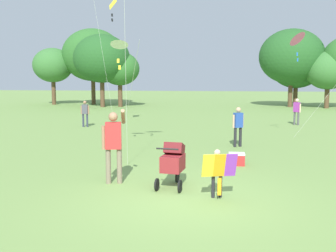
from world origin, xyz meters
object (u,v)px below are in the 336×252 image
object	(u,v)px
cooler_box	(237,159)
stroller	(173,161)
person_kid_running	(238,124)
person_couple_left	(297,109)
kite_green_novelty	(119,46)
person_adult_flyer	(114,141)
child_with_butterfly_kite	(218,169)
person_sitting_far	(85,111)
kite_orange_delta	(298,40)
kite_blue_high	(112,10)

from	to	relation	value
cooler_box	stroller	bearing A→B (deg)	-121.98
person_kid_running	person_couple_left	bearing A→B (deg)	64.45
kite_green_novelty	stroller	bearing A→B (deg)	-62.30
person_adult_flyer	kite_green_novelty	distance (m)	5.02
kite_green_novelty	person_couple_left	world-z (taller)	kite_green_novelty
child_with_butterfly_kite	cooler_box	size ratio (longest dim) A/B	2.25
child_with_butterfly_kite	person_adult_flyer	distance (m)	2.58
stroller	person_sitting_far	world-z (taller)	person_sitting_far
kite_orange_delta	person_kid_running	distance (m)	4.53
child_with_butterfly_kite	kite_green_novelty	size ratio (longest dim) A/B	0.27
person_sitting_far	person_adult_flyer	bearing A→B (deg)	-67.54
kite_green_novelty	person_sitting_far	xyz separation A→B (m)	(-3.25, 5.78, -2.74)
child_with_butterfly_kite	person_kid_running	world-z (taller)	person_kid_running
person_sitting_far	stroller	bearing A→B (deg)	-61.36
kite_blue_high	cooler_box	size ratio (longest dim) A/B	13.62
stroller	kite_orange_delta	bearing A→B (deg)	62.49
person_sitting_far	cooler_box	distance (m)	10.50
cooler_box	kite_orange_delta	bearing A→B (deg)	64.68
person_couple_left	kite_green_novelty	bearing A→B (deg)	-132.61
child_with_butterfly_kite	cooler_box	distance (m)	3.23
person_adult_flyer	person_couple_left	size ratio (longest dim) A/B	1.29
kite_blue_high	person_adult_flyer	bearing A→B (deg)	-75.05
person_adult_flyer	kite_blue_high	bearing A→B (deg)	104.95
person_sitting_far	cooler_box	bearing A→B (deg)	-47.49
child_with_butterfly_kite	person_couple_left	distance (m)	13.61
stroller	kite_orange_delta	distance (m)	9.36
cooler_box	child_with_butterfly_kite	bearing A→B (deg)	-99.49
kite_blue_high	cooler_box	distance (m)	10.33
kite_green_novelty	person_couple_left	distance (m)	11.08
person_kid_running	kite_green_novelty	bearing A→B (deg)	-165.32
stroller	person_couple_left	xyz separation A→B (m)	(4.97, 12.30, 0.19)
child_with_butterfly_kite	kite_orange_delta	size ratio (longest dim) A/B	0.24
kite_orange_delta	kite_green_novelty	xyz separation A→B (m)	(-6.35, -3.36, -0.42)
person_adult_flyer	kite_blue_high	size ratio (longest dim) A/B	0.29
kite_orange_delta	cooler_box	xyz separation A→B (m)	(-2.51, -5.31, -3.75)
kite_blue_high	person_sitting_far	world-z (taller)	kite_blue_high
kite_orange_delta	cooler_box	distance (m)	6.97
cooler_box	person_couple_left	bearing A→B (deg)	70.75
kite_orange_delta	child_with_butterfly_kite	bearing A→B (deg)	-109.75
kite_orange_delta	person_sitting_far	world-z (taller)	kite_orange_delta
person_adult_flyer	person_kid_running	world-z (taller)	person_adult_flyer
kite_orange_delta	kite_green_novelty	bearing A→B (deg)	-152.08
person_kid_running	cooler_box	xyz separation A→B (m)	(-0.16, -2.99, -0.66)
person_couple_left	kite_blue_high	bearing A→B (deg)	-162.08
stroller	person_sitting_far	distance (m)	11.60
child_with_butterfly_kite	person_sitting_far	distance (m)	12.71
person_couple_left	cooler_box	bearing A→B (deg)	-109.25
child_with_butterfly_kite	stroller	world-z (taller)	stroller
person_sitting_far	child_with_butterfly_kite	bearing A→B (deg)	-58.94
cooler_box	person_adult_flyer	bearing A→B (deg)	-141.76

